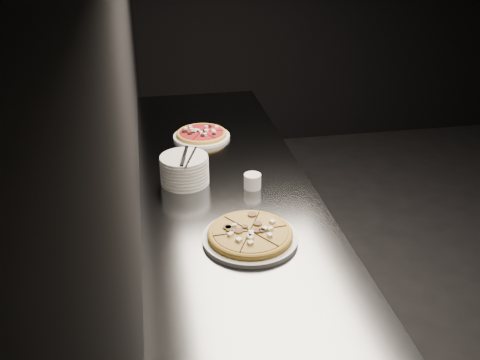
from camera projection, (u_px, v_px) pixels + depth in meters
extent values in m
cube|color=black|center=(129.00, 79.00, 2.08)|extent=(0.02, 5.00, 2.80)
cube|color=slate|center=(226.00, 267.00, 2.58)|extent=(0.70, 2.40, 0.90)
cube|color=slate|center=(224.00, 182.00, 2.36)|extent=(0.74, 2.44, 0.02)
cylinder|color=silver|center=(250.00, 238.00, 1.94)|extent=(0.35, 0.35, 0.02)
cylinder|color=gold|center=(250.00, 235.00, 1.93)|extent=(0.33, 0.33, 0.01)
torus|color=gold|center=(250.00, 233.00, 1.93)|extent=(0.33, 0.33, 0.02)
cylinder|color=#F6CC52|center=(250.00, 232.00, 1.92)|extent=(0.29, 0.29, 0.01)
cylinder|color=silver|center=(202.00, 137.00, 2.78)|extent=(0.29, 0.29, 0.01)
cylinder|color=gold|center=(202.00, 134.00, 2.78)|extent=(0.26, 0.26, 0.01)
torus|color=gold|center=(202.00, 133.00, 2.77)|extent=(0.26, 0.26, 0.02)
cylinder|color=#AB1823|center=(202.00, 132.00, 2.77)|extent=(0.23, 0.23, 0.01)
cylinder|color=silver|center=(185.00, 181.00, 2.34)|extent=(0.21, 0.21, 0.02)
cylinder|color=silver|center=(185.00, 177.00, 2.33)|extent=(0.21, 0.21, 0.02)
cylinder|color=silver|center=(185.00, 174.00, 2.32)|extent=(0.21, 0.21, 0.02)
cylinder|color=silver|center=(185.00, 171.00, 2.32)|extent=(0.21, 0.21, 0.02)
cylinder|color=silver|center=(184.00, 168.00, 2.31)|extent=(0.21, 0.21, 0.02)
cylinder|color=silver|center=(184.00, 165.00, 2.30)|extent=(0.21, 0.21, 0.02)
cylinder|color=silver|center=(184.00, 161.00, 2.30)|extent=(0.21, 0.21, 0.02)
cylinder|color=silver|center=(184.00, 158.00, 2.29)|extent=(0.21, 0.21, 0.02)
cube|color=silver|center=(185.00, 152.00, 2.32)|extent=(0.04, 0.13, 0.00)
cube|color=black|center=(183.00, 161.00, 2.23)|extent=(0.03, 0.08, 0.01)
cube|color=silver|center=(191.00, 157.00, 2.28)|extent=(0.11, 0.18, 0.00)
cylinder|color=silver|center=(252.00, 181.00, 2.28)|extent=(0.07, 0.07, 0.06)
cylinder|color=black|center=(253.00, 176.00, 2.27)|extent=(0.06, 0.06, 0.01)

